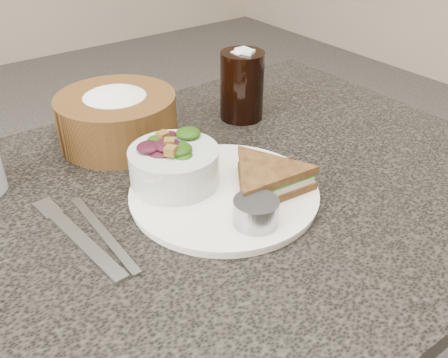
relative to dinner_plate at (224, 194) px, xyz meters
name	(u,v)px	position (x,y,z in m)	size (l,w,h in m)	color
dinner_plate	(224,194)	(0.00, 0.00, 0.00)	(0.26, 0.26, 0.01)	white
sandwich	(266,179)	(0.05, -0.04, 0.02)	(0.14, 0.14, 0.04)	brown
salad_bowl	(174,160)	(-0.04, 0.06, 0.04)	(0.13, 0.13, 0.07)	#B7C2BC
dressing_ramekin	(256,212)	(-0.01, -0.08, 0.02)	(0.06, 0.06, 0.03)	gray
orange_wedge	(192,161)	(0.00, 0.07, 0.02)	(0.06, 0.06, 0.03)	#E8540A
fork	(82,241)	(-0.20, 0.02, 0.00)	(0.02, 0.19, 0.01)	#B2B3B4
knife	(104,233)	(-0.17, 0.02, 0.00)	(0.01, 0.18, 0.00)	#ABACAF
bread_basket	(116,111)	(-0.04, 0.24, 0.05)	(0.20, 0.20, 0.11)	brown
cola_glass	(242,83)	(0.18, 0.19, 0.06)	(0.08, 0.08, 0.13)	black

